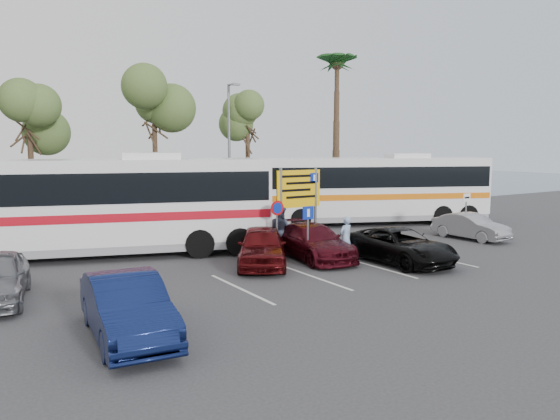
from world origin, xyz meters
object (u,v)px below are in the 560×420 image
pedestrian_near (346,238)px  pedestrian_far (280,230)px  coach_bus_left (101,209)px  suv_black (400,246)px  car_maroon (313,242)px  car_red (262,246)px  street_lamp_right (230,144)px  car_silver_b (471,226)px  car_blue (127,307)px  coach_bus_right (374,191)px  direction_sign (299,195)px

pedestrian_near → pedestrian_far: pedestrian_far is taller
coach_bus_left → suv_black: bearing=-38.1°
car_maroon → suv_black: (2.40, -2.43, -0.02)m
car_maroon → car_red: size_ratio=1.09×
street_lamp_right → coach_bus_left: (-9.50, -7.02, -2.62)m
street_lamp_right → pedestrian_near: (-1.36, -12.75, -3.73)m
car_silver_b → pedestrian_near: pedestrian_near is taller
coach_bus_left → car_red: (4.67, -5.00, -1.23)m
street_lamp_right → pedestrian_far: bearing=-106.0°
car_blue → pedestrian_near: bearing=28.3°
suv_black → car_silver_b: (6.73, 2.03, -0.05)m
coach_bus_right → pedestrian_far: 10.28m
suv_black → car_silver_b: size_ratio=1.28×
street_lamp_right → suv_black: size_ratio=1.65×
street_lamp_right → car_blue: (-11.49, -17.02, -3.84)m
coach_bus_left → suv_black: 12.10m
car_maroon → pedestrian_near: bearing=-26.5°
coach_bus_right → car_maroon: (-8.65, -6.05, -1.20)m
coach_bus_right → car_maroon: bearing=-145.0°
street_lamp_right → coach_bus_right: bearing=-43.8°
car_maroon → suv_black: size_ratio=0.98×
coach_bus_right → pedestrian_far: coach_bus_right is taller
car_red → car_silver_b: 11.54m
direction_sign → suv_black: bearing=-64.5°
suv_black → car_silver_b: bearing=17.6°
car_blue → car_red: size_ratio=1.04×
direction_sign → car_blue: bearing=-144.8°
street_lamp_right → car_blue: bearing=-124.0°
suv_black → street_lamp_right: bearing=90.7°
car_silver_b → pedestrian_far: pedestrian_far is taller
suv_black → coach_bus_left: bearing=142.7°
car_maroon → pedestrian_near: 1.31m
car_maroon → coach_bus_right: bearing=42.8°
coach_bus_right → pedestrian_near: (-7.58, -6.79, -1.03)m
car_maroon → car_silver_b: bearing=5.4°
direction_sign → car_red: (-2.83, -1.70, -1.68)m
coach_bus_left → pedestrian_near: coach_bus_left is taller
direction_sign → coach_bus_left: size_ratio=0.26×
street_lamp_right → car_red: 13.51m
car_red → suv_black: 5.38m
coach_bus_right → car_maroon: 10.62m
direction_sign → coach_bus_left: 8.21m
pedestrian_near → car_silver_b: bearing=174.8°
direction_sign → street_lamp_right: bearing=79.1°
direction_sign → car_red: bearing=-149.1°
coach_bus_left → pedestrian_near: size_ratio=8.05×
street_lamp_right → coach_bus_right: street_lamp_right is taller
street_lamp_right → car_maroon: 12.87m
car_silver_b → pedestrian_far: bearing=165.8°
car_red → suv_black: car_red is taller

